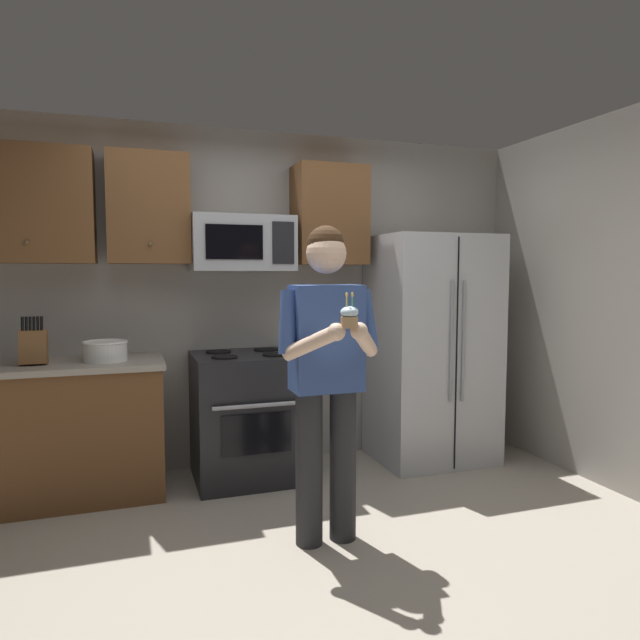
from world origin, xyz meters
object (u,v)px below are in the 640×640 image
(knife_block, at_px, (33,346))
(person, at_px, (327,366))
(bowl_large_white, at_px, (105,350))
(cupcake, at_px, (349,317))
(oven_range, at_px, (247,416))
(microwave, at_px, (242,244))
(refrigerator, at_px, (432,349))

(knife_block, xyz_separation_m, person, (1.60, -1.10, -0.04))
(bowl_large_white, distance_m, cupcake, 1.88)
(oven_range, height_order, person, person)
(microwave, distance_m, person, 1.46)
(oven_range, height_order, bowl_large_white, bowl_large_white)
(oven_range, relative_size, refrigerator, 0.52)
(knife_block, xyz_separation_m, cupcake, (1.60, -1.43, 0.26))
(bowl_large_white, xyz_separation_m, person, (1.18, -1.11, 0.00))
(refrigerator, relative_size, person, 1.02)
(microwave, height_order, bowl_large_white, microwave)
(microwave, relative_size, person, 0.42)
(microwave, distance_m, refrigerator, 1.72)
(refrigerator, distance_m, cupcake, 1.95)
(oven_range, xyz_separation_m, microwave, (0.00, 0.12, 1.26))
(knife_block, height_order, cupcake, cupcake)
(refrigerator, height_order, bowl_large_white, refrigerator)
(microwave, distance_m, bowl_large_white, 1.21)
(person, bearing_deg, oven_range, 101.16)
(microwave, relative_size, refrigerator, 0.41)
(oven_range, xyz_separation_m, cupcake, (0.22, -1.46, 0.83))
(refrigerator, xyz_separation_m, bowl_large_white, (-2.45, 0.03, 0.09))
(cupcake, bearing_deg, bowl_large_white, 129.19)
(oven_range, xyz_separation_m, person, (0.22, -1.13, 0.53))
(refrigerator, bearing_deg, bowl_large_white, 179.39)
(cupcake, bearing_deg, refrigerator, 47.93)
(oven_range, xyz_separation_m, refrigerator, (1.50, -0.04, 0.44))
(knife_block, relative_size, cupcake, 1.84)
(microwave, bearing_deg, oven_range, -90.02)
(bowl_large_white, height_order, cupcake, cupcake)
(knife_block, relative_size, bowl_large_white, 1.11)
(refrigerator, height_order, cupcake, refrigerator)
(knife_block, bearing_deg, oven_range, 1.23)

